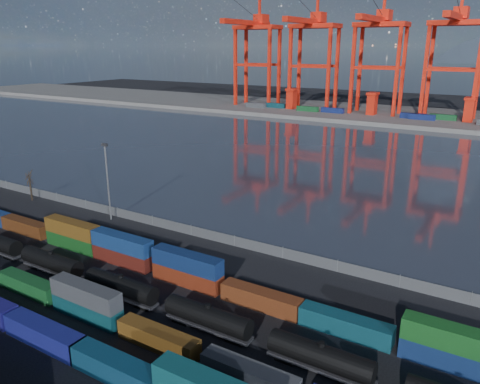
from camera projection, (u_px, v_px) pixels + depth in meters
The scene contains 13 objects.
ground at pixel (126, 317), 64.17m from camera, with size 700.00×700.00×0.00m, color black.
harbor_water at pixel (362, 162), 149.71m from camera, with size 700.00×700.00×0.00m, color #282E3A.
far_quay at pixel (426, 118), 234.95m from camera, with size 700.00×70.00×2.00m, color #514F4C.
container_row_south at pixel (6, 312), 61.57m from camera, with size 139.62×2.58×5.51m.
container_row_mid at pixel (164, 338), 56.81m from camera, with size 127.98×2.35×5.00m.
container_row_north at pixel (162, 264), 74.98m from camera, with size 129.21×2.47×5.27m.
tanker_string at pixel (321, 357), 52.81m from camera, with size 136.75×2.74×3.92m.
waterfront_fence at pixel (234, 241), 86.68m from camera, with size 160.12×0.12×2.20m.
bare_tree at pixel (30, 185), 111.57m from camera, with size 1.94×2.02×7.63m.
yard_light_mast at pixel (107, 178), 97.47m from camera, with size 1.60×0.40×16.60m.
gantry_cranes at pixel (417, 35), 221.41m from camera, with size 200.30×48.58×65.78m.
quay_containers at pixel (397, 115), 227.88m from camera, with size 172.58×10.99×2.60m.
straddle_carriers at pixel (418, 106), 226.00m from camera, with size 140.00×7.00×11.10m.
Camera 1 is at (42.53, -39.75, 35.63)m, focal length 35.00 mm.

